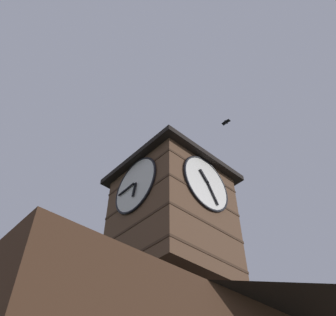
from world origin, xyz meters
name	(u,v)px	position (x,y,z in m)	size (l,w,h in m)	color
clock_tower	(172,215)	(0.51, -1.30, 11.11)	(4.73, 4.73, 7.80)	brown
flying_bird_high	(226,122)	(-1.93, 0.57, 17.42)	(0.29, 0.52, 0.16)	black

